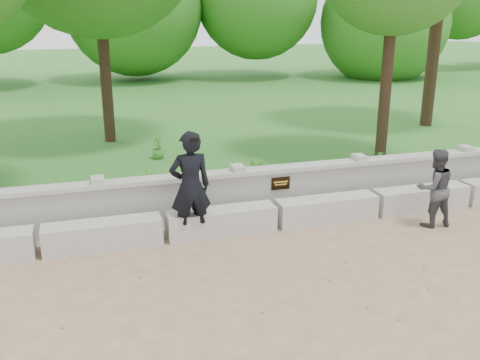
# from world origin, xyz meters

# --- Properties ---
(ground) EXTENTS (80.00, 80.00, 0.00)m
(ground) POSITION_xyz_m (0.00, 0.00, 0.00)
(ground) COLOR tan
(ground) RESTS_ON ground
(lawn) EXTENTS (40.00, 22.00, 0.25)m
(lawn) POSITION_xyz_m (0.00, 14.00, 0.12)
(lawn) COLOR #236720
(lawn) RESTS_ON ground
(concrete_bench) EXTENTS (11.90, 0.45, 0.45)m
(concrete_bench) POSITION_xyz_m (0.00, 1.90, 0.22)
(concrete_bench) COLOR #ACA9A2
(concrete_bench) RESTS_ON ground
(parapet_wall) EXTENTS (12.50, 0.35, 0.90)m
(parapet_wall) POSITION_xyz_m (0.00, 2.60, 0.46)
(parapet_wall) COLOR #A29F99
(parapet_wall) RESTS_ON ground
(man_main) EXTENTS (0.70, 0.63, 1.89)m
(man_main) POSITION_xyz_m (-1.56, 1.79, 0.94)
(man_main) COLOR black
(man_main) RESTS_ON ground
(visitor_left) EXTENTS (0.72, 0.58, 1.42)m
(visitor_left) POSITION_xyz_m (2.72, 1.16, 0.71)
(visitor_left) COLOR #3A3A3E
(visitor_left) RESTS_ON ground
(shrub_a) EXTENTS (0.37, 0.41, 0.65)m
(shrub_a) POSITION_xyz_m (-2.04, 3.30, 0.58)
(shrub_a) COLOR #3D802B
(shrub_a) RESTS_ON lawn
(shrub_b) EXTENTS (0.41, 0.43, 0.63)m
(shrub_b) POSITION_xyz_m (0.11, 3.30, 0.56)
(shrub_b) COLOR #3D802B
(shrub_b) RESTS_ON lawn
(shrub_c) EXTENTS (0.61, 0.55, 0.60)m
(shrub_c) POSITION_xyz_m (2.94, 3.46, 0.55)
(shrub_c) COLOR #3D802B
(shrub_c) RESTS_ON lawn
(shrub_d) EXTENTS (0.37, 0.40, 0.58)m
(shrub_d) POSITION_xyz_m (-1.44, 6.19, 0.54)
(shrub_d) COLOR #3D802B
(shrub_d) RESTS_ON lawn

